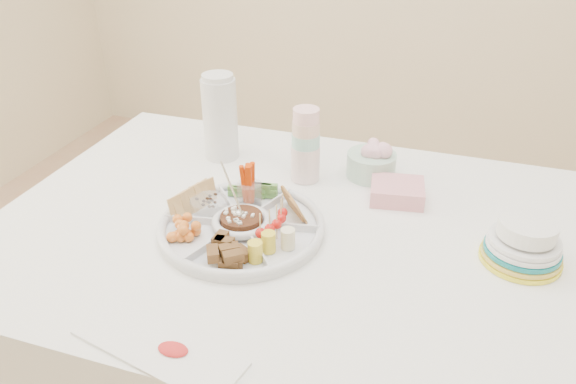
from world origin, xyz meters
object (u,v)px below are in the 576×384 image
(dining_table, at_px, (308,345))
(party_tray, at_px, (242,224))
(plate_stack, at_px, (525,239))
(thermos, at_px, (220,116))

(dining_table, xyz_separation_m, party_tray, (-0.15, -0.06, 0.40))
(plate_stack, bearing_deg, thermos, 162.37)
(thermos, height_order, plate_stack, thermos)
(dining_table, height_order, thermos, thermos)
(thermos, distance_m, plate_stack, 0.86)
(dining_table, relative_size, thermos, 5.99)
(party_tray, distance_m, plate_stack, 0.62)
(dining_table, height_order, plate_stack, plate_stack)
(thermos, relative_size, plate_stack, 1.47)
(party_tray, height_order, plate_stack, plate_stack)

